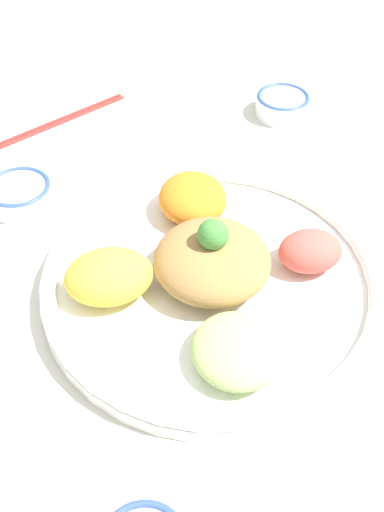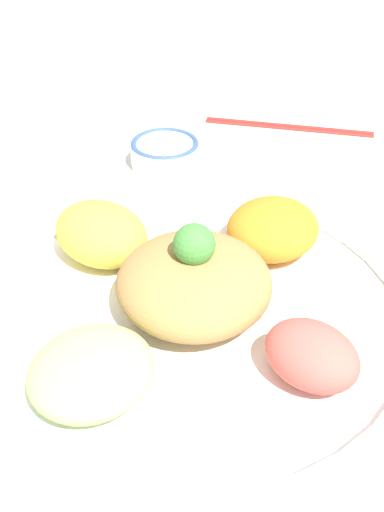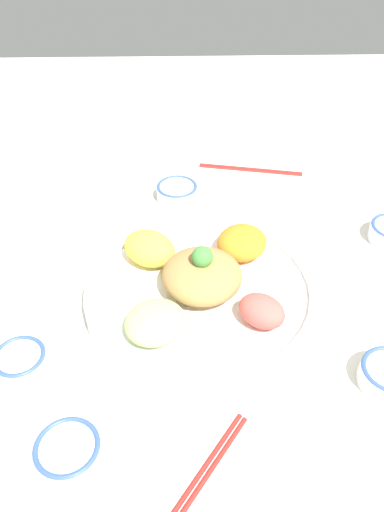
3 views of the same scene
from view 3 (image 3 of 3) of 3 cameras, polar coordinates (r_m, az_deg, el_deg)
name	(u,v)px [view 3 (image 3 of 3)]	position (r m, az deg, el deg)	size (l,w,h in m)	color
ground_plane	(198,293)	(0.89, 0.67, -4.29)	(2.40, 2.40, 0.00)	silver
salad_platter	(201,285)	(0.87, 1.03, -3.30)	(0.41, 0.41, 0.11)	white
sauce_bowl_dark	(20,361)	(0.82, -19.02, -11.23)	(0.08, 0.08, 0.03)	white
rice_bowl_plain	(177,191)	(1.11, -1.72, 7.41)	(0.09, 0.09, 0.03)	white
sauce_bowl_far	(68,451)	(0.71, -13.98, -20.83)	(0.09, 0.09, 0.03)	white
chopsticks_pair_near	(204,473)	(0.70, 1.42, -23.59)	(0.13, 0.17, 0.01)	red
chopsticks_pair_far	(250,169)	(1.23, 6.69, 9.88)	(0.25, 0.06, 0.01)	red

